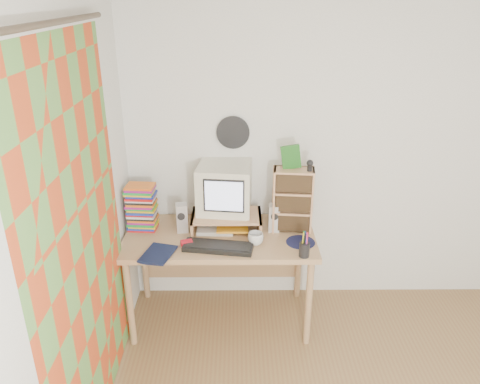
{
  "coord_description": "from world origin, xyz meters",
  "views": [
    {
      "loc": [
        -0.9,
        -1.66,
        2.41
      ],
      "look_at": [
        -0.88,
        1.33,
        1.12
      ],
      "focal_mm": 35.0,
      "sensor_mm": 36.0,
      "label": 1
    }
  ],
  "objects_px": {
    "keyboard": "(218,247)",
    "desk": "(220,247)",
    "dvd_stack": "(142,211)",
    "mug": "(256,239)",
    "cd_rack": "(293,200)",
    "crt_monitor": "(224,190)",
    "diary": "(145,251)"
  },
  "relations": [
    {
      "from": "keyboard",
      "to": "desk",
      "type": "bearing_deg",
      "value": 98.36
    },
    {
      "from": "dvd_stack",
      "to": "mug",
      "type": "xyz_separation_m",
      "value": [
        0.84,
        -0.24,
        -0.1
      ]
    },
    {
      "from": "dvd_stack",
      "to": "cd_rack",
      "type": "bearing_deg",
      "value": 3.48
    },
    {
      "from": "crt_monitor",
      "to": "diary",
      "type": "distance_m",
      "value": 0.73
    },
    {
      "from": "keyboard",
      "to": "diary",
      "type": "relative_size",
      "value": 2.07
    },
    {
      "from": "desk",
      "to": "cd_rack",
      "type": "height_order",
      "value": "cd_rack"
    },
    {
      "from": "desk",
      "to": "dvd_stack",
      "type": "bearing_deg",
      "value": 175.9
    },
    {
      "from": "desk",
      "to": "diary",
      "type": "relative_size",
      "value": 6.01
    },
    {
      "from": "keyboard",
      "to": "mug",
      "type": "height_order",
      "value": "mug"
    },
    {
      "from": "crt_monitor",
      "to": "keyboard",
      "type": "height_order",
      "value": "crt_monitor"
    },
    {
      "from": "desk",
      "to": "mug",
      "type": "distance_m",
      "value": 0.37
    },
    {
      "from": "dvd_stack",
      "to": "cd_rack",
      "type": "relative_size",
      "value": 0.6
    },
    {
      "from": "desk",
      "to": "diary",
      "type": "bearing_deg",
      "value": -146.77
    },
    {
      "from": "keyboard",
      "to": "dvd_stack",
      "type": "bearing_deg",
      "value": 160.9
    },
    {
      "from": "dvd_stack",
      "to": "mug",
      "type": "bearing_deg",
      "value": -11.6
    },
    {
      "from": "diary",
      "to": "crt_monitor",
      "type": "bearing_deg",
      "value": 53.11
    },
    {
      "from": "keyboard",
      "to": "cd_rack",
      "type": "relative_size",
      "value": 1.0
    },
    {
      "from": "cd_rack",
      "to": "mug",
      "type": "xyz_separation_m",
      "value": [
        -0.28,
        -0.22,
        -0.2
      ]
    },
    {
      "from": "mug",
      "to": "keyboard",
      "type": "bearing_deg",
      "value": -165.86
    },
    {
      "from": "dvd_stack",
      "to": "cd_rack",
      "type": "height_order",
      "value": "cd_rack"
    },
    {
      "from": "desk",
      "to": "mug",
      "type": "bearing_deg",
      "value": -37.61
    },
    {
      "from": "cd_rack",
      "to": "dvd_stack",
      "type": "bearing_deg",
      "value": -174.7
    },
    {
      "from": "crt_monitor",
      "to": "mug",
      "type": "xyz_separation_m",
      "value": [
        0.23,
        -0.29,
        -0.26
      ]
    },
    {
      "from": "crt_monitor",
      "to": "keyboard",
      "type": "bearing_deg",
      "value": -89.29
    },
    {
      "from": "cd_rack",
      "to": "mug",
      "type": "relative_size",
      "value": 4.33
    },
    {
      "from": "keyboard",
      "to": "cd_rack",
      "type": "bearing_deg",
      "value": 37.09
    },
    {
      "from": "desk",
      "to": "dvd_stack",
      "type": "xyz_separation_m",
      "value": [
        -0.58,
        0.04,
        0.28
      ]
    },
    {
      "from": "dvd_stack",
      "to": "crt_monitor",
      "type": "bearing_deg",
      "value": 8.68
    },
    {
      "from": "desk",
      "to": "crt_monitor",
      "type": "distance_m",
      "value": 0.44
    },
    {
      "from": "desk",
      "to": "crt_monitor",
      "type": "bearing_deg",
      "value": 68.12
    },
    {
      "from": "crt_monitor",
      "to": "desk",
      "type": "bearing_deg",
      "value": -105.04
    },
    {
      "from": "crt_monitor",
      "to": "diary",
      "type": "relative_size",
      "value": 1.63
    }
  ]
}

